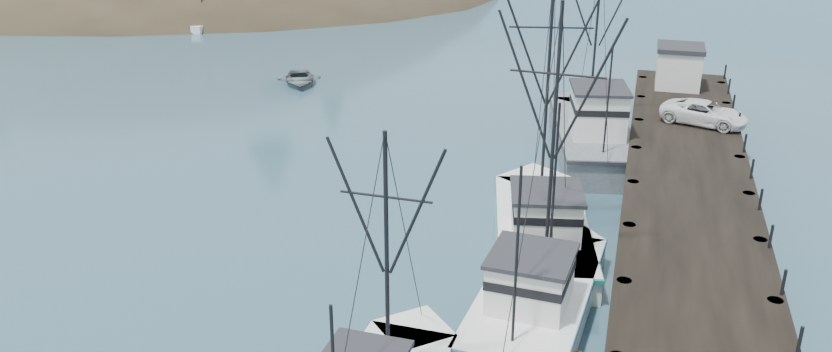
% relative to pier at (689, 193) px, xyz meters
% --- Properties ---
extents(pier, '(6.00, 44.00, 2.00)m').
position_rel_pier_xyz_m(pier, '(0.00, 0.00, 0.00)').
color(pier, black).
rests_on(pier, ground).
extents(headland, '(134.80, 78.00, 51.00)m').
position_rel_pier_xyz_m(headland, '(-88.95, 62.61, -6.24)').
color(headland, '#382D1E').
rests_on(headland, ground).
extents(moored_sailboats, '(10.07, 11.78, 6.35)m').
position_rel_pier_xyz_m(moored_sailboats, '(-46.30, 37.06, -1.36)').
color(moored_sailboats, white).
rests_on(moored_sailboats, ground).
extents(trawler_near, '(4.73, 12.23, 12.22)m').
position_rel_pier_xyz_m(trawler_near, '(-5.76, -9.67, -0.87)').
color(trawler_near, white).
rests_on(trawler_near, ground).
extents(trawler_far, '(6.14, 12.79, 12.80)m').
position_rel_pier_xyz_m(trawler_far, '(-6.46, -3.59, -0.87)').
color(trawler_far, white).
rests_on(trawler_far, ground).
extents(work_vessel, '(6.39, 13.98, 11.88)m').
position_rel_pier_xyz_m(work_vessel, '(-5.23, 8.95, -0.46)').
color(work_vessel, slate).
rests_on(work_vessel, ground).
extents(pier_shed, '(3.00, 3.20, 2.80)m').
position_rel_pier_xyz_m(pier_shed, '(-0.37, 18.00, 1.73)').
color(pier_shed, silver).
rests_on(pier_shed, pier).
extents(pickup_truck, '(5.32, 3.65, 1.35)m').
position_rel_pier_xyz_m(pickup_truck, '(1.00, 10.09, 0.98)').
color(pickup_truck, white).
rests_on(pickup_truck, pier).
extents(motorboat, '(5.29, 5.98, 1.03)m').
position_rel_pier_xyz_m(motorboat, '(-28.02, 18.45, -1.69)').
color(motorboat, '#575D61').
rests_on(motorboat, ground).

